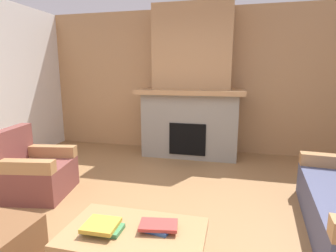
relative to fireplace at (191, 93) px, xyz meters
name	(u,v)px	position (x,y,z in m)	size (l,w,h in m)	color
ground	(149,230)	(0.00, -2.62, -1.16)	(9.00, 9.00, 0.00)	olive
wall_back_wood_panel	(195,82)	(0.00, 0.38, 0.19)	(6.00, 0.12, 2.70)	tan
fireplace	(191,93)	(0.00, 0.00, 0.00)	(1.90, 0.82, 2.70)	gray
armchair	(34,172)	(-1.67, -2.18, -0.87)	(0.88, 0.88, 0.85)	brown
coffee_table	(134,238)	(0.11, -3.31, -0.79)	(1.00, 0.60, 0.43)	#A87A4C
book_stack_near_edge	(102,227)	(-0.10, -3.36, -0.70)	(0.27, 0.22, 0.06)	#3D7F4C
book_stack_center	(159,226)	(0.28, -3.25, -0.71)	(0.29, 0.21, 0.05)	#335699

